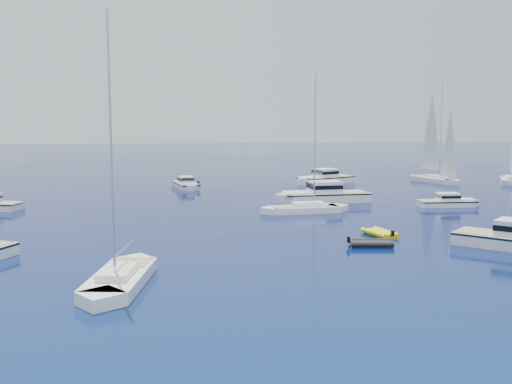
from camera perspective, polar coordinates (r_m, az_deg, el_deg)
The scene contains 12 objects.
ground at distance 35.99m, azimuth 1.89°, elevation -8.34°, with size 400.00×400.00×0.00m, color navy.
motor_cruiser_centre at distance 68.69m, azimuth 6.40°, elevation -0.97°, with size 3.63×11.86×3.11m, color silver, non-canonical shape.
motor_cruiser_far_r at distance 68.18m, azimuth 18.12°, elevation -1.34°, with size 2.26×7.39×1.94m, color white, non-canonical shape.
motor_cruiser_distant at distance 88.57m, azimuth 6.58°, elevation 0.83°, with size 3.26×10.65×2.80m, color white, non-canonical shape.
motor_cruiser_horizon at distance 82.42m, azimuth -6.77°, elevation 0.37°, with size 2.45×8.00×2.10m, color silver, non-canonical shape.
sailboat_fore at distance 35.49m, azimuth -12.96°, elevation -8.75°, with size 2.82×10.86×15.97m, color silver, non-canonical shape.
sailboat_centre at distance 60.96m, azimuth 4.73°, elevation -1.97°, with size 2.58×9.94×14.61m, color white, non-canonical shape.
sailboat_sails_r at distance 93.79m, azimuth 16.78°, elevation 0.92°, with size 2.74×10.52×15.47m, color silver, non-canonical shape.
sailboat_sails_far at distance 96.92m, azimuth 23.32°, elevation 0.84°, with size 2.63×10.13×14.89m, color white, non-canonical shape.
tender_yellow at distance 49.80m, azimuth 11.85°, elevation -4.15°, with size 1.94×3.52×0.95m, color yellow, non-canonical shape.
tender_grey_near at distance 45.66m, azimuth 11.02°, elevation -5.15°, with size 1.89×3.41×0.95m, color black, non-canonical shape.
tender_grey_far at distance 84.33m, azimuth -6.65°, elevation 0.52°, with size 1.92×3.46×0.95m, color black, non-canonical shape.
Camera 1 is at (-4.86, -34.35, 9.57)m, focal length 41.46 mm.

